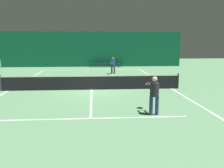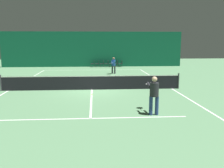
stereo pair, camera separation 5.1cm
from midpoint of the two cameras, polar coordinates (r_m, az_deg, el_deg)
name	(u,v)px [view 2 (the right image)]	position (r m, az deg, el deg)	size (l,w,h in m)	color
ground_plane	(92,90)	(16.87, -4.55, -1.30)	(60.00, 60.00, 0.00)	#56845B
backdrop_curtain	(93,49)	(32.30, -4.38, 7.92)	(23.00, 0.12, 4.46)	#0F5138
court_line_baseline_far	(93,70)	(28.65, -4.36, 3.23)	(11.00, 0.10, 0.00)	white
court_line_service_far	(92,77)	(23.19, -4.42, 1.71)	(8.25, 0.10, 0.00)	white
court_line_service_near	(90,118)	(10.66, -4.82, -7.84)	(8.25, 0.10, 0.00)	white
court_line_sideline_left	(8,91)	(17.80, -22.55, -1.44)	(0.10, 23.80, 0.00)	white
court_line_sideline_right	(172,89)	(17.69, 13.56, -1.03)	(0.10, 23.80, 0.00)	white
court_line_centre	(92,90)	(16.87, -4.55, -1.30)	(0.10, 12.80, 0.00)	white
tennis_net	(92,82)	(16.78, -4.57, 0.41)	(12.00, 0.10, 1.07)	black
player_near	(154,93)	(11.08, 9.69, -1.95)	(0.45, 1.38, 1.71)	navy
player_far	(113,64)	(25.12, 0.40, 4.56)	(0.61, 1.39, 1.66)	#2D2D38
courtside_chair_0	(93,63)	(31.85, -4.29, 4.75)	(0.44, 0.44, 0.84)	#2D2D2D
courtside_chair_1	(98,63)	(31.85, -3.22, 4.76)	(0.44, 0.44, 0.84)	#2D2D2D
courtside_chair_2	(102,63)	(31.86, -2.15, 4.77)	(0.44, 0.44, 0.84)	#2D2D2D
courtside_chair_3	(107,63)	(31.89, -1.08, 4.78)	(0.44, 0.44, 0.84)	#2D2D2D
courtside_chair_4	(112,63)	(31.93, -0.01, 4.79)	(0.44, 0.44, 0.84)	#2D2D2D
courtside_chair_5	(116,63)	(31.97, 1.05, 4.79)	(0.44, 0.44, 0.84)	#2D2D2D
courtside_chair_6	(121,63)	(32.03, 2.11, 4.80)	(0.44, 0.44, 0.84)	#2D2D2D
tennis_ball	(92,94)	(15.28, -4.54, -2.33)	(0.07, 0.07, 0.07)	#D1DB33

